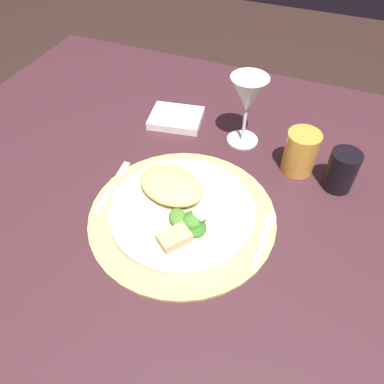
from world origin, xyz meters
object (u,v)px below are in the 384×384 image
(dining_table, at_px, (187,230))
(dinner_plate, at_px, (182,211))
(napkin, at_px, (176,118))
(dark_tumbler, at_px, (341,170))
(spoon, at_px, (267,230))
(amber_tumbler, at_px, (300,152))
(wine_glass, at_px, (248,97))
(fork, at_px, (111,190))

(dining_table, bearing_deg, dinner_plate, -74.85)
(napkin, bearing_deg, dark_tumbler, -11.53)
(spoon, bearing_deg, dinner_plate, -172.20)
(dining_table, height_order, dinner_plate, dinner_plate)
(spoon, xyz_separation_m, amber_tumbler, (0.02, 0.20, 0.04))
(spoon, relative_size, napkin, 1.03)
(dining_table, xyz_separation_m, spoon, (0.18, -0.04, 0.14))
(spoon, relative_size, dark_tumbler, 1.48)
(dark_tumbler, bearing_deg, amber_tumbler, 166.31)
(dining_table, relative_size, dark_tumbler, 14.83)
(dining_table, relative_size, wine_glass, 7.90)
(dining_table, xyz_separation_m, amber_tumbler, (0.20, 0.15, 0.18))
(dinner_plate, height_order, amber_tumbler, amber_tumbler)
(amber_tumbler, xyz_separation_m, dark_tumbler, (0.09, -0.02, -0.00))
(wine_glass, height_order, dark_tumbler, wine_glass)
(dinner_plate, distance_m, amber_tumbler, 0.28)
(fork, xyz_separation_m, amber_tumbler, (0.34, 0.21, 0.04))
(napkin, xyz_separation_m, dark_tumbler, (0.40, -0.08, 0.03))
(fork, xyz_separation_m, dark_tumbler, (0.43, 0.19, 0.04))
(spoon, xyz_separation_m, dark_tumbler, (0.10, 0.18, 0.04))
(wine_glass, distance_m, amber_tumbler, 0.16)
(fork, bearing_deg, dinner_plate, -1.23)
(dinner_plate, distance_m, napkin, 0.31)
(wine_glass, xyz_separation_m, dark_tumbler, (0.22, -0.07, -0.07))
(dining_table, distance_m, dinner_plate, 0.16)
(dinner_plate, bearing_deg, dark_tumbler, 36.63)
(spoon, height_order, amber_tumbler, amber_tumbler)
(dining_table, bearing_deg, wine_glass, 73.83)
(dinner_plate, xyz_separation_m, amber_tumbler, (0.18, 0.22, 0.03))
(fork, relative_size, wine_glass, 0.93)
(wine_glass, bearing_deg, spoon, -64.01)
(dinner_plate, height_order, dark_tumbler, dark_tumbler)
(wine_glass, bearing_deg, dining_table, -106.17)
(spoon, bearing_deg, fork, -176.70)
(dining_table, distance_m, wine_glass, 0.33)
(dark_tumbler, bearing_deg, spoon, -120.82)
(dining_table, distance_m, fork, 0.21)
(dinner_plate, distance_m, dark_tumbler, 0.33)
(dinner_plate, bearing_deg, fork, 178.77)
(spoon, distance_m, napkin, 0.39)
(spoon, xyz_separation_m, napkin, (-0.30, 0.26, 0.00))
(spoon, height_order, dark_tumbler, dark_tumbler)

